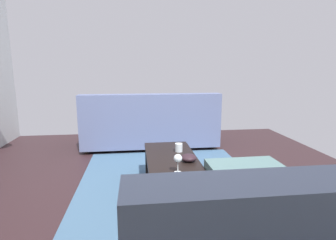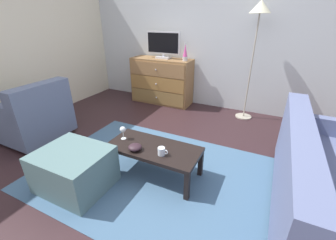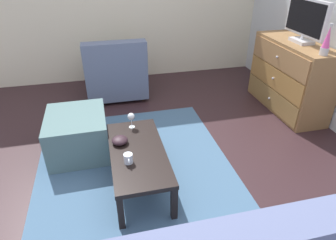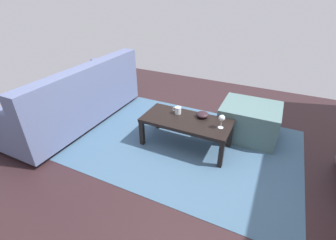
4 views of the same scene
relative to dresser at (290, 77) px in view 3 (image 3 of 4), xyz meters
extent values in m
cube|color=#2F1D20|center=(0.80, -1.97, -0.48)|extent=(5.49, 5.04, 0.05)
cube|color=#3E5E7B|center=(1.00, -2.17, -0.45)|extent=(2.60, 1.90, 0.01)
cube|color=olive|center=(0.00, 0.01, 0.00)|extent=(1.24, 0.45, 0.91)
cube|color=olive|center=(0.00, -0.23, -0.28)|extent=(1.18, 0.02, 0.26)
sphere|color=silver|center=(0.00, -0.24, -0.28)|extent=(0.03, 0.03, 0.03)
cube|color=olive|center=(0.00, -0.23, 0.00)|extent=(1.18, 0.02, 0.26)
sphere|color=silver|center=(0.00, -0.24, 0.00)|extent=(0.03, 0.03, 0.03)
cube|color=olive|center=(0.00, -0.23, 0.28)|extent=(1.18, 0.02, 0.26)
sphere|color=silver|center=(0.00, -0.24, 0.28)|extent=(0.03, 0.03, 0.03)
cube|color=silver|center=(0.03, 0.03, 0.48)|extent=(0.28, 0.18, 0.04)
cylinder|color=silver|center=(0.03, 0.03, 0.52)|extent=(0.04, 0.04, 0.05)
cube|color=silver|center=(0.03, 0.03, 0.75)|extent=(0.69, 0.05, 0.41)
cube|color=black|center=(0.03, 0.00, 0.75)|extent=(0.64, 0.01, 0.36)
cylinder|color=#B7B7BC|center=(0.52, -0.04, 0.50)|extent=(0.09, 0.09, 0.08)
cone|color=#D84C99|center=(0.52, -0.04, 0.65)|extent=(0.08, 0.08, 0.22)
cylinder|color=#B7B7BC|center=(0.52, -0.04, 0.77)|extent=(0.04, 0.04, 0.03)
cube|color=black|center=(0.53, -1.95, -0.30)|extent=(0.05, 0.05, 0.32)
cube|color=black|center=(1.51, -1.95, -0.30)|extent=(0.05, 0.05, 0.32)
cube|color=black|center=(0.53, -2.37, -0.30)|extent=(0.05, 0.05, 0.32)
cube|color=black|center=(1.51, -2.37, -0.30)|extent=(0.05, 0.05, 0.32)
cube|color=black|center=(1.02, -2.16, -0.12)|extent=(1.03, 0.48, 0.04)
cylinder|color=silver|center=(0.62, -2.15, -0.09)|extent=(0.06, 0.06, 0.00)
cylinder|color=silver|center=(0.62, -2.15, -0.05)|extent=(0.01, 0.01, 0.09)
sphere|color=silver|center=(0.62, -2.15, 0.03)|extent=(0.07, 0.07, 0.07)
cylinder|color=silver|center=(1.17, -2.25, -0.05)|extent=(0.08, 0.08, 0.08)
torus|color=silver|center=(1.22, -2.25, -0.05)|extent=(0.05, 0.01, 0.05)
ellipsoid|color=#2C1C23|center=(0.87, -2.29, -0.06)|extent=(0.15, 0.15, 0.07)
cylinder|color=#332319|center=(-1.32, -1.85, -0.43)|extent=(0.05, 0.05, 0.05)
cylinder|color=#332319|center=(-1.32, -2.53, -0.43)|extent=(0.05, 0.05, 0.05)
cylinder|color=#332319|center=(-0.68, -1.85, -0.43)|extent=(0.05, 0.05, 0.05)
cylinder|color=#332319|center=(-0.68, -2.53, -0.43)|extent=(0.05, 0.05, 0.05)
cube|color=slate|center=(-1.00, -2.19, -0.21)|extent=(0.80, 0.84, 0.40)
cube|color=slate|center=(-0.70, -2.19, 0.20)|extent=(0.20, 0.84, 0.42)
cube|color=slate|center=(-1.00, -1.83, 0.09)|extent=(0.76, 0.12, 0.20)
cube|color=slate|center=(-1.00, -2.55, 0.09)|extent=(0.76, 0.12, 0.20)
cylinder|color=slate|center=(-1.25, -2.11, 0.07)|extent=(0.16, 0.40, 0.16)
cube|color=slate|center=(0.38, -2.70, -0.24)|extent=(0.70, 0.61, 0.43)
camera|label=1|loc=(-1.42, -1.82, 0.74)|focal=28.55mm
camera|label=2|loc=(2.07, -3.94, 1.20)|focal=23.45mm
camera|label=3|loc=(3.11, -2.38, 1.43)|focal=31.29mm
camera|label=4|loc=(0.17, 0.10, 1.29)|focal=25.52mm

